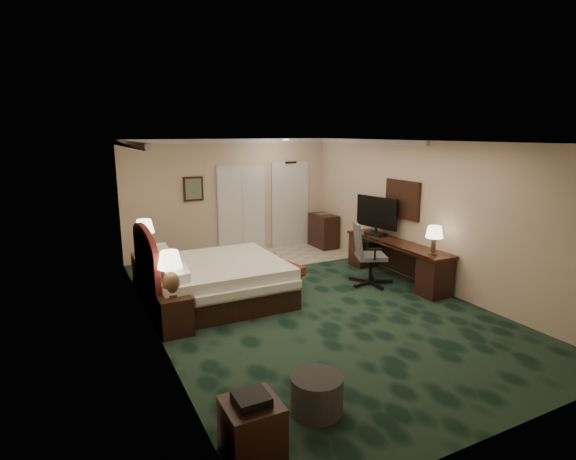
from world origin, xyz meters
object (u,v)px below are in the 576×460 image
nightstand_near (174,314)px  ottoman (317,394)px  side_table (252,429)px  desk_chair (371,254)px  tv (376,216)px  minibar (323,231)px  bed (217,281)px  lamp_near (170,274)px  bed_bench (273,273)px  lamp_far (145,237)px  nightstand_far (146,269)px  desk (396,261)px

nightstand_near → ottoman: 2.71m
side_table → desk_chair: 5.07m
tv → ottoman: bearing=-145.8°
minibar → ottoman: bearing=-121.6°
ottoman → tv: size_ratio=0.53×
bed → ottoman: bearing=-91.1°
desk_chair → nightstand_near: bearing=-150.1°
tv → desk_chair: bearing=-144.2°
tv → desk_chair: 1.10m
lamp_near → bed_bench: bearing=29.9°
nightstand_near → lamp_far: (0.02, 2.37, 0.64)m
nightstand_near → minibar: minibar is taller
lamp_near → ottoman: (0.90, -2.58, -0.69)m
minibar → tv: bearing=-90.3°
nightstand_far → lamp_far: bearing=-9.5°
nightstand_near → ottoman: size_ratio=1.02×
desk → desk_chair: bearing=-178.4°
nightstand_near → desk_chair: (3.83, 0.47, 0.32)m
lamp_far → desk: size_ratio=0.26×
side_table → bed_bench: bearing=62.8°
side_table → desk_chair: bearing=41.3°
minibar → lamp_far: bearing=-168.4°
bed → desk: (3.51, -0.45, 0.03)m
nightstand_far → desk_chair: size_ratio=0.48×
bed_bench → tv: 2.50m
nightstand_far → bed_bench: (2.15, -1.11, -0.06)m
bed → bed_bench: size_ratio=1.62×
side_table → bed: bearing=76.5°
tv → lamp_near: bearing=-177.5°
nightstand_near → desk: bearing=6.2°
nightstand_far → minibar: bearing=11.5°
bed_bench → minibar: (2.33, 2.02, 0.19)m
ottoman → minibar: 6.87m
lamp_near → side_table: (0.05, -2.89, -0.62)m
nightstand_far → ottoman: size_ratio=1.06×
lamp_far → desk: (4.43, -1.89, -0.54)m
tv → nightstand_far: bearing=153.1°
nightstand_near → minibar: (4.48, 3.29, 0.14)m
desk_chair → ottoman: bearing=-111.3°
nightstand_far → desk_chair: (3.82, -1.91, 0.31)m
tv → minibar: tv is taller
tv → desk_chair: (-0.64, -0.71, -0.55)m
bed_bench → nightstand_near: bearing=-163.3°
desk → minibar: 2.80m
nightstand_far → minibar: minibar is taller
bed_bench → tv: tv is taller
bed_bench → ottoman: size_ratio=2.46×
bed → nightstand_far: size_ratio=3.76×
bed → minibar: 4.25m
ottoman → bed_bench: bearing=71.6°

